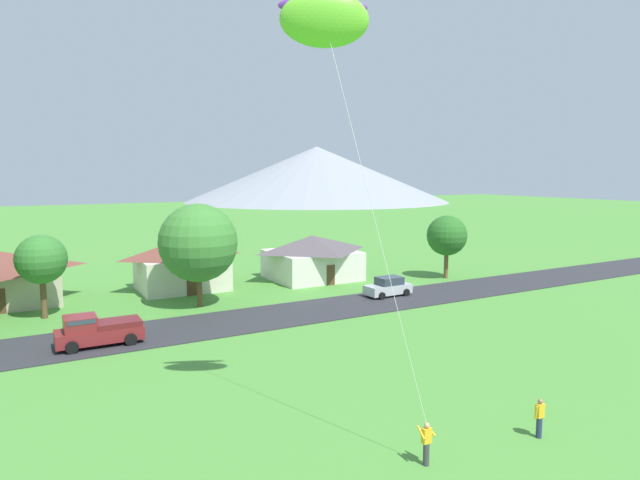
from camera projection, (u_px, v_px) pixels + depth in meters
road_strip at (236, 321)px, 40.06m from camera, size 160.00×6.62×0.08m
mountain_far_east_ridge at (317, 174)px, 210.01m from camera, size 100.63×100.63×21.09m
house_leftmost at (182, 263)px, 51.14m from camera, size 8.37×6.85×4.75m
house_right_center at (312, 256)px, 56.30m from camera, size 9.03×8.20×4.52m
tree_near_left at (198, 243)px, 44.17m from camera, size 6.39×6.39×8.47m
tree_left_of_center at (41, 260)px, 40.59m from camera, size 3.68×3.68×6.35m
tree_near_right at (447, 236)px, 56.29m from camera, size 4.15×4.15×6.56m
parked_car_silver_west_end at (388, 287)px, 48.27m from camera, size 4.24×2.16×1.68m
pickup_truck_maroon_west_side at (97, 330)px, 34.32m from camera, size 5.22×2.35×1.99m
kite_flyer_with_kite at (326, 24)px, 20.85m from camera, size 4.32×5.60×17.86m
watcher_person at (540, 417)px, 22.45m from camera, size 0.56×0.24×1.68m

